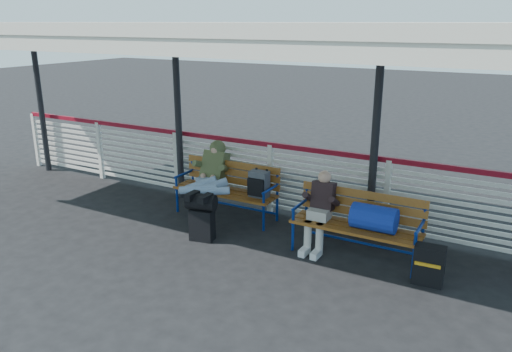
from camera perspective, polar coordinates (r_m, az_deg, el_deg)
The scene contains 9 objects.
ground at distance 7.23m, azimuth -5.47°, elevation -8.83°, with size 60.00×60.00×0.00m, color black.
fence at distance 8.51m, azimuth 1.65°, elevation 0.08°, with size 12.08×0.08×1.24m.
canopy at distance 7.23m, azimuth -2.13°, elevation 16.20°, with size 12.60×3.60×3.16m.
luggage_stack at distance 7.53m, azimuth -6.23°, elevation -4.46°, with size 0.48×0.33×0.73m.
bench_left at distance 8.29m, azimuth -2.30°, elevation -0.95°, with size 1.80×0.56×0.92m.
bench_right at distance 7.00m, azimuth 12.50°, elevation -4.74°, with size 1.80×0.56×0.92m.
traveler_man at distance 8.15m, azimuth -5.50°, elevation -0.70°, with size 0.94×1.64×0.77m.
companion_person at distance 7.20m, azimuth 7.29°, elevation -3.86°, with size 0.32×0.66×1.15m.
suitcase_side at distance 6.69m, azimuth 19.15°, elevation -9.60°, with size 0.38×0.24×0.51m.
Camera 1 is at (3.75, -5.32, 3.17)m, focal length 35.00 mm.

